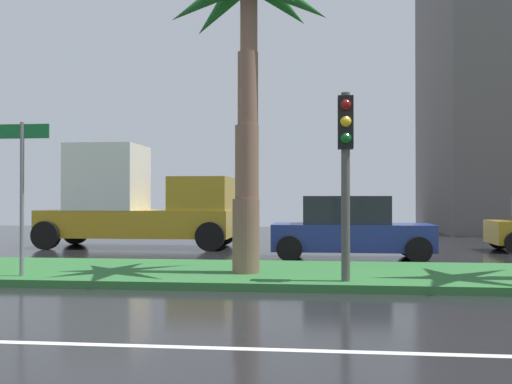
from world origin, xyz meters
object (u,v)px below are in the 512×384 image
at_px(traffic_signal_median_right, 346,151).
at_px(street_name_sign, 22,177).
at_px(box_truck_following, 136,202).
at_px(palm_tree_centre_left, 247,22).
at_px(car_in_traffic_leading, 350,229).

distance_m(traffic_signal_median_right, street_name_sign, 6.26).
distance_m(street_name_sign, box_truck_following, 8.65).
height_order(traffic_signal_median_right, street_name_sign, traffic_signal_median_right).
bearing_deg(street_name_sign, box_truck_following, 93.15).
height_order(palm_tree_centre_left, traffic_signal_median_right, palm_tree_centre_left).
relative_size(palm_tree_centre_left, car_in_traffic_leading, 1.52).
bearing_deg(street_name_sign, palm_tree_centre_left, 13.14).
xyz_separation_m(traffic_signal_median_right, street_name_sign, (-6.25, 0.06, -0.45)).
bearing_deg(car_in_traffic_leading, traffic_signal_median_right, -93.17).
xyz_separation_m(palm_tree_centre_left, traffic_signal_median_right, (1.95, -1.06, -2.73)).
xyz_separation_m(street_name_sign, car_in_traffic_leading, (6.56, 5.51, -1.25)).
height_order(palm_tree_centre_left, car_in_traffic_leading, palm_tree_centre_left).
bearing_deg(car_in_traffic_leading, box_truck_following, 156.15).
xyz_separation_m(box_truck_following, car_in_traffic_leading, (7.03, -3.11, -0.72)).
height_order(palm_tree_centre_left, box_truck_following, palm_tree_centre_left).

